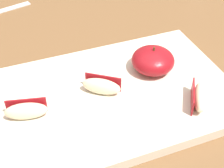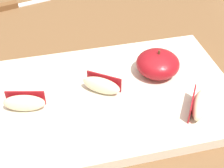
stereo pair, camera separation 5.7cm
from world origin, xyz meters
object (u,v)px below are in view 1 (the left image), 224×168
Objects in this scene: apple_wedge_near_knife at (200,97)px; apple_half_skin_up at (153,60)px; cutting_board at (112,97)px; apple_wedge_back at (101,86)px; apple_wedge_front at (26,111)px.

apple_half_skin_up is at bearing 105.60° from apple_wedge_near_knife.
cutting_board is 5.38× the size of apple_half_skin_up.
apple_half_skin_up is 0.12m from apple_wedge_back.
cutting_board is 0.11m from apple_half_skin_up.
apple_half_skin_up reaches higher than apple_wedge_near_knife.
apple_wedge_back is 0.96× the size of apple_wedge_front.
apple_wedge_back is (-0.14, 0.09, 0.00)m from apple_wedge_near_knife.
apple_wedge_near_knife is 0.97× the size of apple_wedge_front.
apple_half_skin_up is 1.12× the size of apple_wedge_front.
apple_wedge_back is (-0.11, -0.03, -0.01)m from apple_half_skin_up.
apple_wedge_front is (-0.13, -0.01, 0.00)m from apple_wedge_back.
apple_half_skin_up is 1.17× the size of apple_wedge_back.
apple_wedge_near_knife and apple_wedge_back have the same top height.
apple_wedge_front is (-0.15, -0.01, 0.03)m from cutting_board.
apple_wedge_back is at bearing 5.60° from apple_wedge_front.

